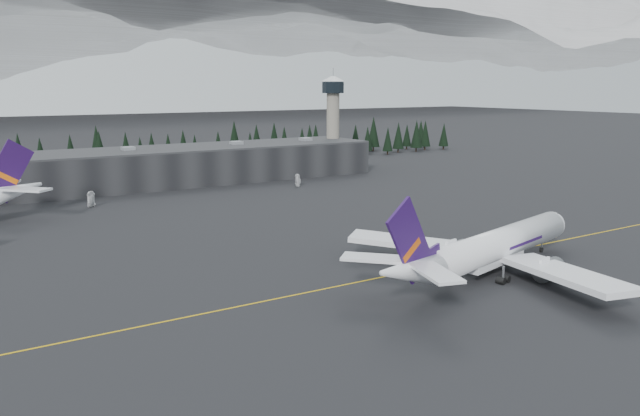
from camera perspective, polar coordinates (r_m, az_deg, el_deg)
ground at (r=115.36m, az=5.37°, el=-6.01°), size 1400.00×1400.00×0.00m
taxiline at (r=113.86m, az=5.99°, el=-6.25°), size 400.00×0.40×0.02m
terminal at (r=224.19m, az=-14.59°, el=3.68°), size 160.00×30.00×12.60m
control_tower at (r=258.29m, az=1.20°, el=8.78°), size 10.00×10.00×37.70m
treeline at (r=259.32m, az=-17.15°, el=4.77°), size 360.00×20.00×15.00m
jet_main at (r=115.87m, az=14.94°, el=-3.69°), size 59.57×54.34×17.81m
gse_vehicle_a at (r=188.47m, az=-20.20°, el=0.26°), size 4.06×5.16×1.30m
gse_vehicle_b at (r=213.61m, az=-2.00°, el=2.18°), size 4.58×2.37×1.49m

